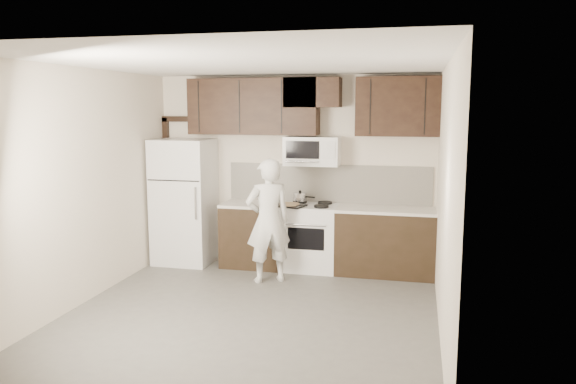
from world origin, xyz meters
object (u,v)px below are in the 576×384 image
(stove, at_px, (310,237))
(refrigerator, at_px, (185,201))
(microwave, at_px, (312,151))
(person, at_px, (268,221))

(stove, xyz_separation_m, refrigerator, (-1.85, -0.05, 0.44))
(microwave, relative_size, refrigerator, 0.42)
(microwave, bearing_deg, stove, -89.90)
(stove, height_order, person, person)
(microwave, relative_size, person, 0.47)
(person, bearing_deg, microwave, -148.06)
(stove, distance_m, person, 0.88)
(person, bearing_deg, stove, -151.97)
(stove, relative_size, microwave, 1.24)
(microwave, height_order, refrigerator, microwave)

